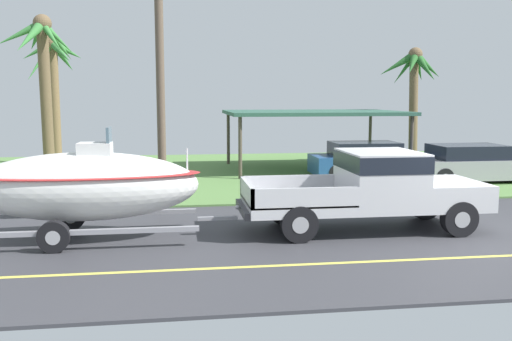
{
  "coord_description": "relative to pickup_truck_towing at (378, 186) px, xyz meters",
  "views": [
    {
      "loc": [
        -6.29,
        -11.67,
        3.1
      ],
      "look_at": [
        -4.46,
        1.07,
        1.4
      ],
      "focal_mm": 39.34,
      "sensor_mm": 36.0,
      "label": 1
    }
  ],
  "objects": [
    {
      "name": "ground",
      "position": [
        1.62,
        7.69,
        -1.04
      ],
      "size": [
        36.0,
        22.0,
        0.11
      ],
      "color": "#38383D"
    },
    {
      "name": "pickup_truck_towing",
      "position": [
        0.0,
        0.0,
        0.0
      ],
      "size": [
        5.79,
        2.08,
        1.85
      ],
      "color": "silver",
      "rests_on": "ground"
    },
    {
      "name": "boat_on_trailer",
      "position": [
        -6.65,
        0.0,
        0.16
      ],
      "size": [
        6.07,
        2.17,
        2.45
      ],
      "color": "gray",
      "rests_on": "ground"
    },
    {
      "name": "parked_sedan_near",
      "position": [
        5.94,
        6.47,
        -0.36
      ],
      "size": [
        4.48,
        1.94,
        1.38
      ],
      "color": "#99999E",
      "rests_on": "ground"
    },
    {
      "name": "parked_sedan_far",
      "position": [
        2.64,
        8.17,
        -0.36
      ],
      "size": [
        4.47,
        1.86,
        1.38
      ],
      "color": "#234C89",
      "rests_on": "ground"
    },
    {
      "name": "carport_awning",
      "position": [
        1.05,
        10.58,
        1.36
      ],
      "size": [
        7.19,
        5.19,
        2.5
      ],
      "color": "#4C4238",
      "rests_on": "ground"
    },
    {
      "name": "palm_tree_near_left",
      "position": [
        6.09,
        12.04,
        2.88
      ],
      "size": [
        3.11,
        2.63,
        5.31
      ],
      "color": "brown",
      "rests_on": "ground"
    },
    {
      "name": "palm_tree_near_right",
      "position": [
        -9.97,
        14.11,
        3.18
      ],
      "size": [
        2.78,
        3.27,
        5.81
      ],
      "color": "brown",
      "rests_on": "ground"
    },
    {
      "name": "palm_tree_far_right",
      "position": [
        -9.7,
        10.62,
        3.46
      ],
      "size": [
        2.97,
        2.96,
        6.25
      ],
      "color": "brown",
      "rests_on": "ground"
    },
    {
      "name": "utility_pole",
      "position": [
        -5.07,
        4.01,
        3.51
      ],
      "size": [
        0.24,
        1.8,
        8.78
      ],
      "color": "brown",
      "rests_on": "ground"
    }
  ]
}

